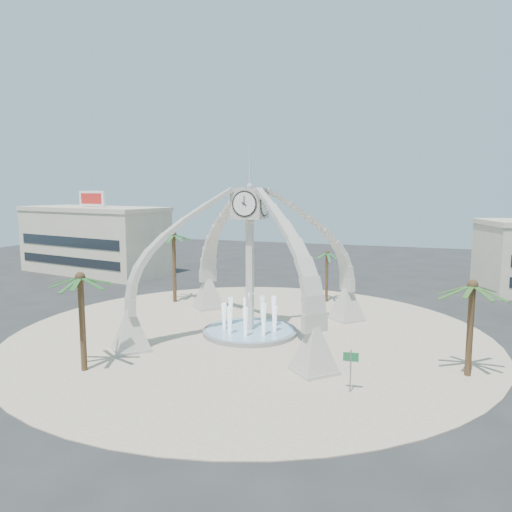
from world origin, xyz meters
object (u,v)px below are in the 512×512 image
(clock_tower, at_px, (250,258))
(palm_south, at_px, (80,279))
(street_sign, at_px, (351,362))
(palm_east, at_px, (473,286))
(fountain, at_px, (250,331))
(palm_north, at_px, (327,253))
(palm_west, at_px, (174,236))

(clock_tower, xyz_separation_m, palm_south, (-7.73, -11.74, -0.13))
(clock_tower, height_order, street_sign, clock_tower)
(palm_east, height_order, palm_south, palm_south)
(street_sign, bearing_deg, palm_south, -178.55)
(clock_tower, height_order, fountain, clock_tower)
(clock_tower, relative_size, palm_east, 2.59)
(fountain, bearing_deg, palm_north, 74.77)
(clock_tower, relative_size, fountain, 2.24)
(fountain, height_order, palm_east, palm_east)
(clock_tower, bearing_deg, palm_north, 74.77)
(palm_east, height_order, street_sign, palm_east)
(clock_tower, xyz_separation_m, fountain, (0.00, 0.00, -6.20))
(palm_east, distance_m, palm_west, 31.30)
(clock_tower, xyz_separation_m, palm_east, (16.78, -4.34, -0.46))
(clock_tower, bearing_deg, palm_east, -14.50)
(palm_west, relative_size, street_sign, 3.02)
(palm_east, height_order, palm_north, palm_east)
(palm_north, xyz_separation_m, palm_south, (-11.55, -25.75, 1.03))
(fountain, height_order, palm_north, palm_north)
(palm_north, bearing_deg, fountain, -105.23)
(clock_tower, height_order, palm_west, clock_tower)
(fountain, relative_size, palm_east, 1.16)
(palm_north, bearing_deg, clock_tower, -105.23)
(palm_east, relative_size, street_sign, 2.56)
(palm_north, bearing_deg, palm_west, -160.70)
(clock_tower, distance_m, palm_east, 17.33)
(palm_west, height_order, palm_north, palm_west)
(palm_east, bearing_deg, palm_north, 125.25)
(clock_tower, distance_m, palm_south, 14.06)
(clock_tower, relative_size, palm_south, 2.47)
(palm_north, height_order, palm_south, palm_south)
(palm_west, height_order, street_sign, palm_west)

